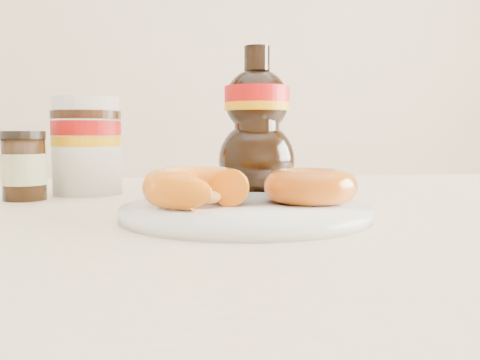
{
  "coord_description": "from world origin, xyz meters",
  "views": [
    {
      "loc": [
        -0.03,
        -0.52,
        0.84
      ],
      "look_at": [
        0.04,
        0.07,
        0.79
      ],
      "focal_mm": 40.0,
      "sensor_mm": 36.0,
      "label": 1
    }
  ],
  "objects": [
    {
      "name": "plate",
      "position": [
        0.04,
        0.02,
        0.76
      ],
      "size": [
        0.26,
        0.26,
        0.01
      ],
      "color": "white",
      "rests_on": "dining_table"
    },
    {
      "name": "donut_bitten",
      "position": [
        -0.01,
        0.03,
        0.78
      ],
      "size": [
        0.14,
        0.14,
        0.04
      ],
      "primitive_type": "torus",
      "rotation": [
        0.0,
        0.0,
        -0.32
      ],
      "color": "orange",
      "rests_on": "plate"
    },
    {
      "name": "nutella_jar",
      "position": [
        -0.16,
        0.27,
        0.82
      ],
      "size": [
        0.1,
        0.1,
        0.14
      ],
      "rotation": [
        0.0,
        0.0,
        -0.29
      ],
      "color": "white",
      "rests_on": "dining_table"
    },
    {
      "name": "dark_jar",
      "position": [
        -0.23,
        0.21,
        0.79
      ],
      "size": [
        0.06,
        0.06,
        0.09
      ],
      "rotation": [
        0.0,
        0.0,
        0.2
      ],
      "color": "black",
      "rests_on": "dining_table"
    },
    {
      "name": "dining_table",
      "position": [
        0.0,
        0.1,
        0.67
      ],
      "size": [
        1.4,
        0.9,
        0.75
      ],
      "color": "beige",
      "rests_on": "ground"
    },
    {
      "name": "donut_whole",
      "position": [
        0.11,
        0.04,
        0.78
      ],
      "size": [
        0.11,
        0.11,
        0.04
      ],
      "primitive_type": "torus",
      "rotation": [
        0.0,
        0.0,
        -0.11
      ],
      "color": "#9E370A",
      "rests_on": "plate"
    },
    {
      "name": "syrup_bottle",
      "position": [
        0.08,
        0.2,
        0.85
      ],
      "size": [
        0.13,
        0.12,
        0.2
      ],
      "primitive_type": null,
      "rotation": [
        0.0,
        0.0,
        -0.36
      ],
      "color": "black",
      "rests_on": "dining_table"
    }
  ]
}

